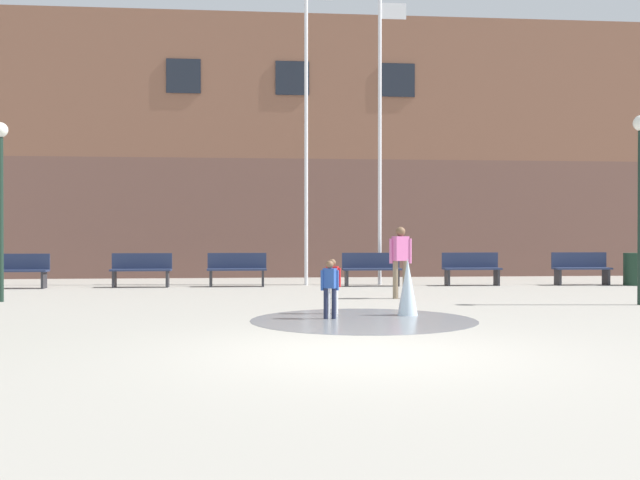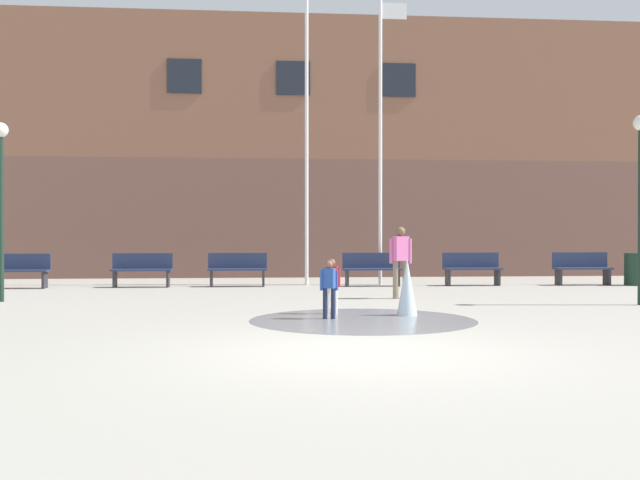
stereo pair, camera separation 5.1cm
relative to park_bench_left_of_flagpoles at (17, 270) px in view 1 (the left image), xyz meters
name	(u,v)px [view 1 (the left image)]	position (x,y,z in m)	size (l,w,h in m)	color
ground_plane	(363,353)	(7.46, -11.31, -0.48)	(100.00, 100.00, 0.00)	#9E998E
library_building	(288,155)	(7.46, 7.14, 3.84)	(36.00, 6.05, 8.64)	brown
splash_fountain	(388,302)	(8.44, -7.60, -0.21)	(3.78, 3.78, 1.01)	gray
park_bench_left_of_flagpoles	(17,270)	(0.00, 0.00, 0.00)	(1.60, 0.44, 0.91)	#28282D
park_bench_under_left_flagpole	(141,269)	(3.18, 0.16, 0.00)	(1.60, 0.44, 0.91)	#28282D
park_bench_center	(237,269)	(5.73, 0.19, 0.00)	(1.60, 0.44, 0.91)	#28282D
park_bench_under_right_flagpole	(372,269)	(9.40, 0.02, 0.00)	(1.60, 0.44, 0.91)	#28282D
park_bench_near_trashcan	(471,268)	(12.20, 0.02, 0.00)	(1.60, 0.44, 0.91)	#28282D
park_bench_far_right	(581,268)	(15.32, -0.08, 0.00)	(1.60, 0.44, 0.91)	#28282D
child_with_pink_shirt	(332,282)	(7.55, -6.94, 0.10)	(0.31, 0.18, 0.99)	silver
child_running	(330,285)	(7.43, -7.72, 0.10)	(0.31, 0.22, 0.99)	#1E233D
adult_in_red	(400,256)	(9.40, -3.93, 0.45)	(0.50, 0.32, 1.59)	#89755B
flagpole_left	(307,118)	(7.67, 0.58, 4.18)	(0.80, 0.10, 8.81)	silver
flagpole_right	(381,128)	(9.75, 0.58, 3.94)	(0.80, 0.10, 8.33)	silver
lamp_post_left_lane	(0,184)	(0.84, -3.91, 2.00)	(0.32, 0.32, 3.79)	#192D23
trash_can	(634,269)	(16.72, -0.35, -0.03)	(0.56, 0.56, 0.90)	#193323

